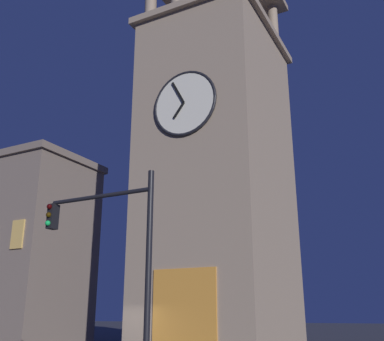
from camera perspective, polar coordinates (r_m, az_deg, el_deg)
The scene contains 2 objects.
clocktower at distance 25.64m, azimuth 3.37°, elevation -0.17°, with size 7.22×8.63×25.67m.
traffic_signal_near at distance 12.60m, azimuth -9.96°, elevation -9.29°, with size 3.67×0.41×5.74m.
Camera 1 is at (-12.50, 16.62, 2.00)m, focal length 42.26 mm.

